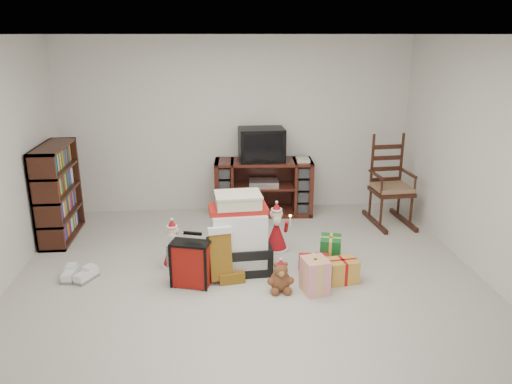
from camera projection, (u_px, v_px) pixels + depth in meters
room at (249, 171)px, 4.78m from camera, size 5.01×5.01×2.51m
tv_stand at (264, 187)px, 7.18m from camera, size 1.41×0.57×0.79m
bookshelf at (58, 194)px, 6.27m from camera, size 0.33×0.99×1.21m
rocking_chair at (390, 192)px, 6.85m from camera, size 0.57×0.87×1.26m
gift_pile at (239, 238)px, 5.44m from camera, size 0.72×0.54×0.87m
red_suitcase at (191, 264)px, 5.13m from camera, size 0.41×0.29×0.57m
stocking at (221, 255)px, 5.17m from camera, size 0.31×0.17×0.62m
teddy_bear at (280, 278)px, 5.05m from camera, size 0.21×0.19×0.32m
santa_figurine at (276, 232)px, 5.97m from camera, size 0.30×0.29×0.62m
mrs_claus_figurine at (173, 248)px, 5.57m from camera, size 0.28×0.26×0.57m
sneaker_pair at (78, 275)px, 5.31m from camera, size 0.37×0.31×0.10m
gift_cluster at (326, 266)px, 5.32m from camera, size 0.60×0.92×0.28m
crt_television at (262, 144)px, 6.99m from camera, size 0.64×0.47×0.46m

